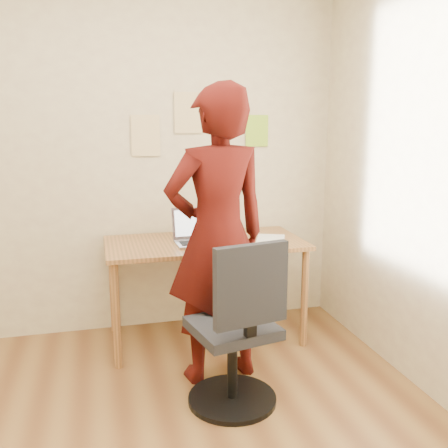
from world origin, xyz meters
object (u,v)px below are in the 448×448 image
object	(u,v)px
desk	(205,253)
phone	(238,245)
laptop	(198,235)
person	(217,237)
office_chair	(238,338)

from	to	relation	value
desk	phone	bearing A→B (deg)	-44.38
laptop	phone	world-z (taller)	laptop
person	laptop	bearing A→B (deg)	-98.42
laptop	person	bearing A→B (deg)	-90.34
laptop	desk	bearing A→B (deg)	22.10
phone	office_chair	world-z (taller)	office_chair
phone	person	distance (m)	0.46
desk	laptop	world-z (taller)	laptop
desk	laptop	size ratio (longest dim) A/B	4.16
phone	laptop	bearing A→B (deg)	156.14
office_chair	person	xyz separation A→B (m)	(-0.02, 0.38, 0.48)
desk	person	distance (m)	0.61
laptop	office_chair	world-z (taller)	office_chair
laptop	phone	size ratio (longest dim) A/B	2.67
phone	person	xyz separation A→B (m)	(-0.23, -0.37, 0.16)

